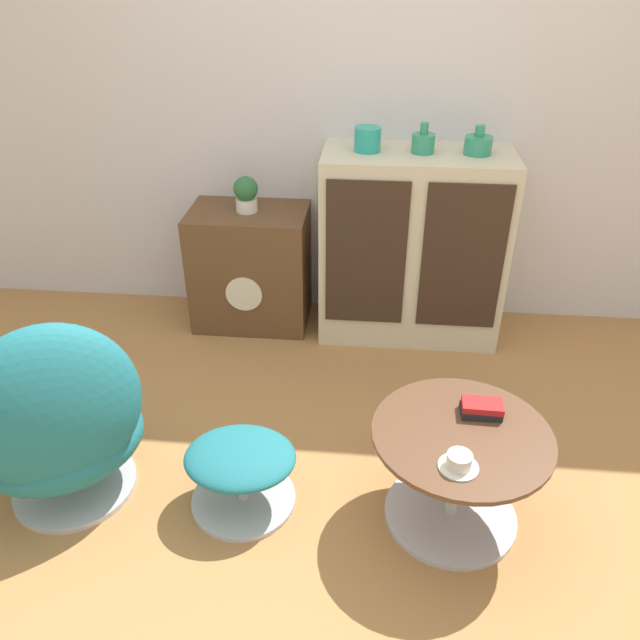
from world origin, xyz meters
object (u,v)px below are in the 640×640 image
Objects in this scene: tv_console at (251,267)px; vase_inner_right at (478,144)px; ottoman at (241,466)px; vase_inner_left at (423,142)px; egg_chair at (59,425)px; book_stack at (482,408)px; sideboard at (412,247)px; teacup at (459,462)px; coffee_table at (457,469)px; vase_leftmost at (368,139)px; potted_plant at (246,193)px.

vase_inner_right reaches higher than tv_console.
vase_inner_left is (0.65, 1.31, 0.83)m from ottoman.
book_stack is at bearing 5.54° from egg_chair.
sideboard reaches higher than tv_console.
tv_console reaches higher than teacup.
tv_console is 1.64m from coffee_table.
vase_leftmost is at bearing 52.91° from egg_chair.
vase_inner_left is 0.97× the size of book_stack.
sideboard reaches higher than egg_chair.
potted_plant is at bearing 179.27° from vase_inner_right.
egg_chair is at bearing -138.61° from vase_inner_right.
vase_inner_right reaches higher than coffee_table.
egg_chair is 5.65× the size of vase_inner_left.
ottoman is at bearing -172.95° from book_stack.
egg_chair reaches higher than coffee_table.
vase_inner_right is (0.25, 0.00, -0.00)m from vase_inner_left.
ottoman is 2.91× the size of vase_inner_left.
teacup is (0.74, -0.16, 0.25)m from ottoman.
vase_leftmost is (0.39, 1.31, 0.84)m from ottoman.
vase_inner_right is at bearing 0.00° from vase_inner_left.
vase_inner_left is 1.05× the size of vase_inner_right.
egg_chair is 1.94× the size of ottoman.
coffee_table is at bearing -73.71° from vase_leftmost.
tv_console is at bearing -29.79° from potted_plant.
coffee_table is (0.14, -1.30, -0.25)m from sideboard.
potted_plant is 1.41× the size of teacup.
book_stack is (0.21, -1.20, -0.05)m from sideboard.
vase_leftmost is 0.66m from potted_plant.
egg_chair reaches higher than ottoman.
sideboard is 6.91× the size of vase_inner_left.
sideboard is at bearing 95.96° from coffee_table.
book_stack reaches higher than coffee_table.
potted_plant is (-0.00, 0.00, 0.41)m from tv_console.
vase_inner_left is 0.78× the size of potted_plant.
potted_plant is (-1.11, 0.01, -0.28)m from vase_inner_right.
tv_console reaches higher than coffee_table.
teacup is at bearing -110.87° from book_stack.
sideboard is 0.53m from vase_inner_left.
sideboard reaches higher than coffee_table.
potted_plant is at bearing 178.64° from vase_leftmost.
coffee_table is 4.24× the size of book_stack.
ottoman is 0.77m from coffee_table.
tv_console is 3.54× the size of potted_plant.
tv_console is 5.10× the size of vase_leftmost.
teacup is (0.35, -1.47, -0.59)m from vase_leftmost.
vase_leftmost is at bearing 106.29° from coffee_table.
vase_inner_left is at bearing 95.41° from coffee_table.
potted_plant is at bearing 122.56° from teacup.
egg_chair is 1.47m from potted_plant.
vase_leftmost reaches higher than book_stack.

